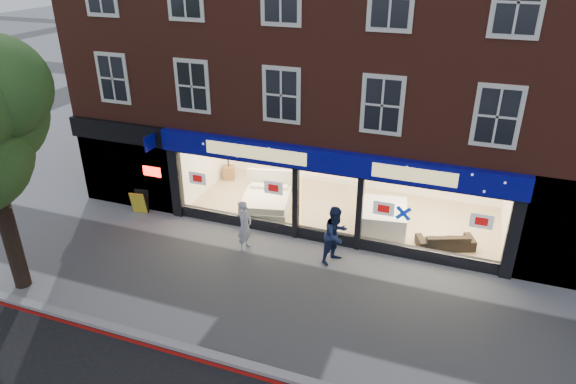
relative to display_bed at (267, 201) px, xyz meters
The scene contains 12 objects.
ground 5.08m from the display_bed, 58.87° to the right, with size 120.00×120.00×0.00m, color gray.
kerb_line 7.89m from the display_bed, 70.60° to the right, with size 60.00×0.10×0.01m, color #8C0A07.
kerb_stone 7.70m from the display_bed, 70.11° to the right, with size 60.00×0.25×0.12m, color gray.
showroom_floor 2.80m from the display_bed, 19.34° to the left, with size 11.00×4.50×0.10m, color tan.
building 7.24m from the display_bed, 45.03° to the left, with size 19.00×8.26×10.30m.
display_bed is the anchor object (origin of this frame).
bedside_table 3.17m from the display_bed, 141.62° to the left, with size 0.45×0.45×0.55m, color brown.
mattress_stack 4.22m from the display_bed, ahead, with size 1.75×2.08×0.74m.
sofa 6.33m from the display_bed, ahead, with size 1.79×0.70×0.52m, color black.
a_board 4.58m from the display_bed, 159.15° to the right, with size 0.56×0.36×0.85m, color yellow.
pedestrian_grey 2.60m from the display_bed, 82.92° to the right, with size 0.62×0.40×1.69m, color #B9BBC1.
pedestrian_blue 3.94m from the display_bed, 35.11° to the right, with size 0.90×0.70×1.86m, color #1A264A.
Camera 1 is at (3.83, -10.92, 8.87)m, focal length 32.00 mm.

